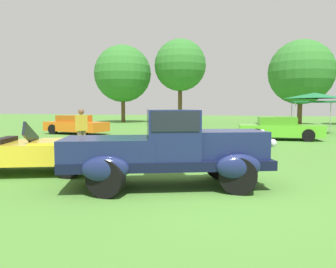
{
  "coord_description": "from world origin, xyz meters",
  "views": [
    {
      "loc": [
        1.17,
        -6.35,
        1.76
      ],
      "look_at": [
        -1.51,
        2.94,
        0.94
      ],
      "focal_mm": 34.3,
      "sensor_mm": 36.0,
      "label": 1
    }
  ],
  "objects_px": {
    "show_car_orange": "(76,125)",
    "spectator_by_row": "(82,129)",
    "feature_pickup_truck": "(168,148)",
    "neighbor_convertible": "(26,151)",
    "show_car_lime": "(279,129)",
    "canopy_tent_left_field": "(314,97)"
  },
  "relations": [
    {
      "from": "show_car_orange",
      "to": "spectator_by_row",
      "type": "relative_size",
      "value": 2.59
    },
    {
      "from": "feature_pickup_truck",
      "to": "show_car_orange",
      "type": "bearing_deg",
      "value": 129.63
    },
    {
      "from": "show_car_orange",
      "to": "spectator_by_row",
      "type": "distance_m",
      "value": 8.99
    },
    {
      "from": "neighbor_convertible",
      "to": "spectator_by_row",
      "type": "distance_m",
      "value": 3.76
    },
    {
      "from": "show_car_orange",
      "to": "show_car_lime",
      "type": "height_order",
      "value": "same"
    },
    {
      "from": "spectator_by_row",
      "to": "show_car_orange",
      "type": "bearing_deg",
      "value": 123.6
    },
    {
      "from": "feature_pickup_truck",
      "to": "canopy_tent_left_field",
      "type": "bearing_deg",
      "value": 72.3
    },
    {
      "from": "feature_pickup_truck",
      "to": "show_car_orange",
      "type": "height_order",
      "value": "feature_pickup_truck"
    },
    {
      "from": "spectator_by_row",
      "to": "feature_pickup_truck",
      "type": "bearing_deg",
      "value": -41.57
    },
    {
      "from": "canopy_tent_left_field",
      "to": "spectator_by_row",
      "type": "bearing_deg",
      "value": -128.15
    },
    {
      "from": "feature_pickup_truck",
      "to": "spectator_by_row",
      "type": "bearing_deg",
      "value": 138.43
    },
    {
      "from": "spectator_by_row",
      "to": "canopy_tent_left_field",
      "type": "bearing_deg",
      "value": 51.85
    },
    {
      "from": "canopy_tent_left_field",
      "to": "show_car_orange",
      "type": "bearing_deg",
      "value": -160.74
    },
    {
      "from": "feature_pickup_truck",
      "to": "show_car_lime",
      "type": "distance_m",
      "value": 11.8
    },
    {
      "from": "neighbor_convertible",
      "to": "spectator_by_row",
      "type": "height_order",
      "value": "spectator_by_row"
    },
    {
      "from": "spectator_by_row",
      "to": "neighbor_convertible",
      "type": "bearing_deg",
      "value": -81.3
    },
    {
      "from": "feature_pickup_truck",
      "to": "spectator_by_row",
      "type": "relative_size",
      "value": 2.75
    },
    {
      "from": "feature_pickup_truck",
      "to": "canopy_tent_left_field",
      "type": "relative_size",
      "value": 1.63
    },
    {
      "from": "show_car_lime",
      "to": "show_car_orange",
      "type": "bearing_deg",
      "value": 179.34
    },
    {
      "from": "feature_pickup_truck",
      "to": "neighbor_convertible",
      "type": "xyz_separation_m",
      "value": [
        -4.05,
        0.39,
        -0.29
      ]
    },
    {
      "from": "neighbor_convertible",
      "to": "spectator_by_row",
      "type": "relative_size",
      "value": 2.78
    },
    {
      "from": "show_car_lime",
      "to": "feature_pickup_truck",
      "type": "bearing_deg",
      "value": -104.22
    }
  ]
}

